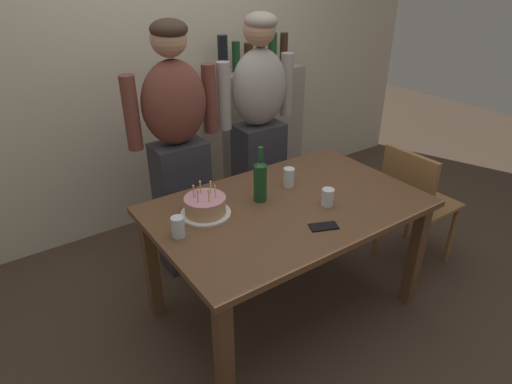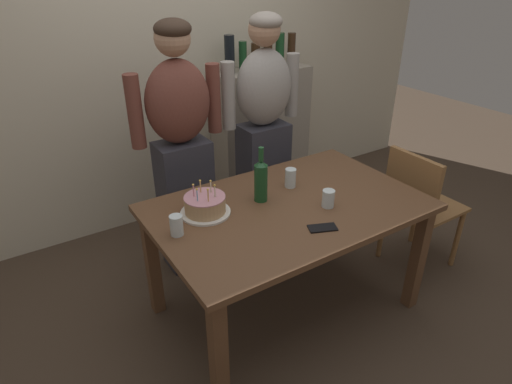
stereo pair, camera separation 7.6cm
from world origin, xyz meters
TOP-DOWN VIEW (x-y plane):
  - ground_plane at (0.00, 0.00)m, footprint 10.00×10.00m
  - back_wall at (0.00, 1.55)m, footprint 5.20×0.10m
  - dining_table at (0.00, 0.00)m, footprint 1.50×0.96m
  - birthday_cake at (-0.43, 0.17)m, footprint 0.27×0.27m
  - water_glass_near at (0.14, 0.17)m, footprint 0.07×0.07m
  - water_glass_far at (-0.64, 0.06)m, footprint 0.07×0.07m
  - water_glass_side at (0.17, -0.13)m, footprint 0.07×0.07m
  - wine_bottle at (-0.10, 0.13)m, footprint 0.08×0.08m
  - cell_phone at (-0.00, -0.29)m, footprint 0.16×0.12m
  - person_man_bearded at (-0.29, 0.76)m, footprint 0.61×0.27m
  - person_woman_cardigan at (0.34, 0.76)m, footprint 0.61×0.27m
  - dining_chair at (0.99, -0.12)m, footprint 0.42×0.42m
  - shelf_cabinet at (0.70, 1.33)m, footprint 0.84×0.30m

SIDE VIEW (x-z plane):
  - ground_plane at x=0.00m, z-range 0.00..0.00m
  - dining_chair at x=0.99m, z-range 0.08..0.95m
  - shelf_cabinet at x=0.70m, z-range -0.13..1.32m
  - dining_table at x=0.00m, z-range 0.27..1.01m
  - cell_phone at x=0.00m, z-range 0.74..0.75m
  - water_glass_side at x=0.17m, z-range 0.74..0.84m
  - birthday_cake at x=-0.43m, z-range 0.70..0.88m
  - water_glass_far at x=-0.64m, z-range 0.74..0.85m
  - water_glass_near at x=0.14m, z-range 0.74..0.85m
  - wine_bottle at x=-0.10m, z-range 0.71..1.03m
  - person_man_bearded at x=-0.29m, z-range 0.04..1.70m
  - person_woman_cardigan at x=0.34m, z-range 0.04..1.70m
  - back_wall at x=0.00m, z-range 0.00..2.60m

